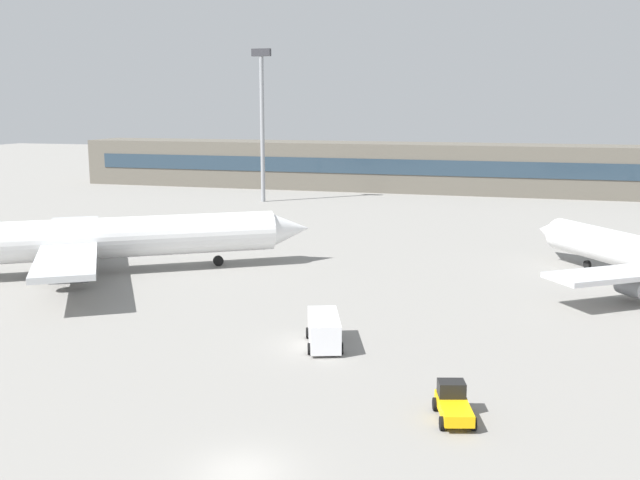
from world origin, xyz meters
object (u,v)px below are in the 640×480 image
object	(u,v)px
service_van_white	(324,330)
floodlight_tower_east	(262,114)
airplane_near	(85,239)
baggage_tug_yellow	(453,403)

from	to	relation	value
service_van_white	floodlight_tower_east	distance (m)	77.24
service_van_white	floodlight_tower_east	bearing A→B (deg)	113.48
service_van_white	floodlight_tower_east	size ratio (longest dim) A/B	0.22
service_van_white	airplane_near	bearing A→B (deg)	152.84
baggage_tug_yellow	airplane_near	bearing A→B (deg)	147.80
baggage_tug_yellow	floodlight_tower_east	xyz separation A→B (m)	(-39.92, 79.07, 13.80)
airplane_near	baggage_tug_yellow	xyz separation A→B (m)	(37.56, -23.65, -2.59)
baggage_tug_yellow	floodlight_tower_east	world-z (taller)	floodlight_tower_east
airplane_near	baggage_tug_yellow	world-z (taller)	airplane_near
airplane_near	baggage_tug_yellow	size ratio (longest dim) A/B	10.26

